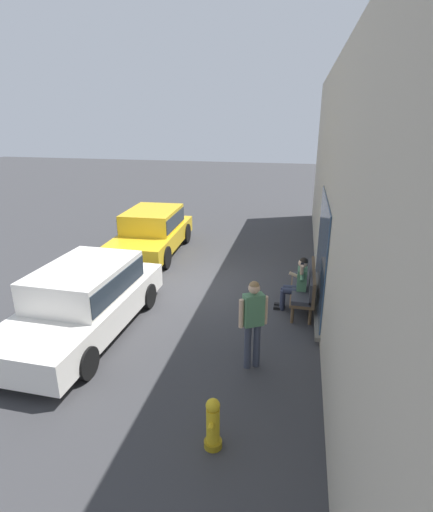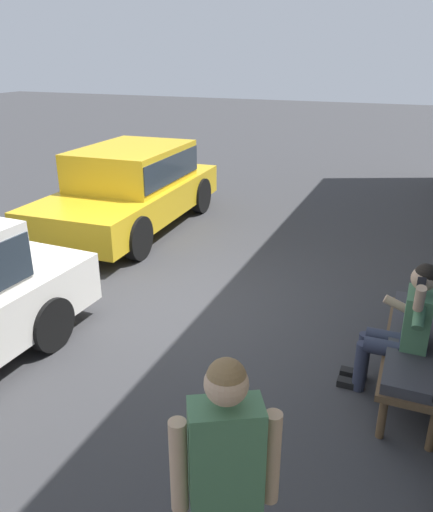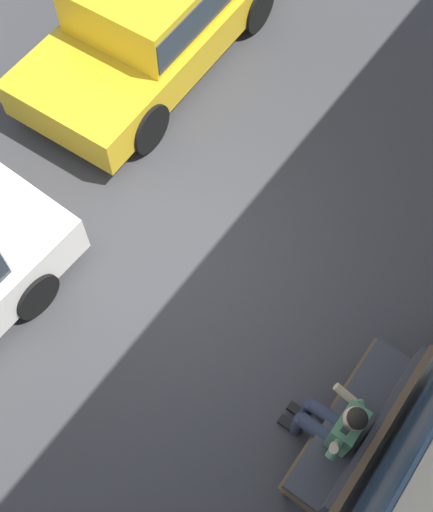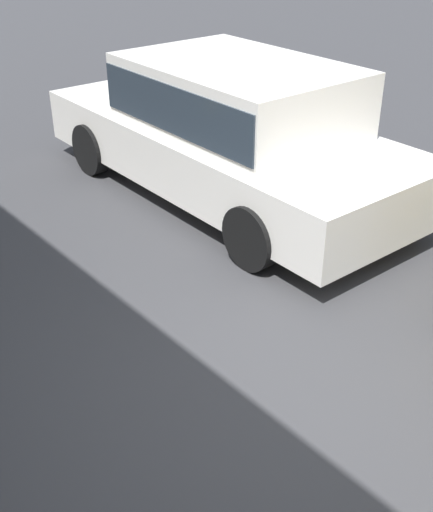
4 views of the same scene
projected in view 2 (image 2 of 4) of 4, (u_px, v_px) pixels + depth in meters
The scene contains 5 objects.
ground_plane at pixel (180, 305), 6.40m from camera, with size 60.00×60.00×0.00m, color #38383A.
bench at pixel (428, 335), 4.63m from camera, with size 1.89×0.55×1.00m.
person_on_phone at pixel (404, 327), 4.51m from camera, with size 0.73×0.74×1.34m.
parked_car_near at pixel (131, 184), 9.04m from camera, with size 4.34×2.04×1.46m.
pedestrian_standing at pixel (225, 480), 2.49m from camera, with size 0.35×0.49×1.73m.
Camera 2 is at (5.08, 2.60, 3.00)m, focal length 35.00 mm.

